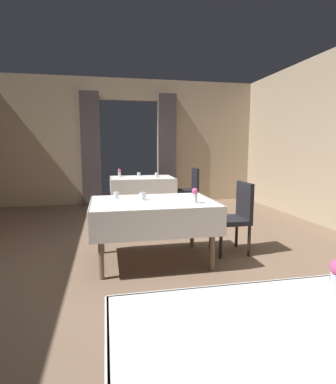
{
  "coord_description": "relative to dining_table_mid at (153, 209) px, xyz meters",
  "views": [
    {
      "loc": [
        -0.59,
        -3.43,
        1.38
      ],
      "look_at": [
        0.21,
        0.49,
        0.79
      ],
      "focal_mm": 28.53,
      "sensor_mm": 36.0,
      "label": 1
    }
  ],
  "objects": [
    {
      "name": "flower_vase_mid",
      "position": [
        0.45,
        -0.24,
        0.19
      ],
      "size": [
        0.07,
        0.07,
        0.17
      ],
      "color": "silver",
      "rests_on": "dining_table_mid"
    },
    {
      "name": "ground",
      "position": [
        0.05,
        -0.11,
        -0.65
      ],
      "size": [
        10.08,
        10.08,
        0.0
      ],
      "primitive_type": "plane",
      "color": "#7A604C"
    },
    {
      "name": "dining_table_mid",
      "position": [
        0.0,
        0.0,
        0.0
      ],
      "size": [
        1.46,
        1.05,
        0.75
      ],
      "color": "#7A604C",
      "rests_on": "ground"
    },
    {
      "name": "glass_far_b",
      "position": [
        0.18,
        3.18,
        0.14
      ],
      "size": [
        0.08,
        0.08,
        0.08
      ],
      "primitive_type": "cylinder",
      "color": "silver",
      "rests_on": "dining_table_far"
    },
    {
      "name": "flower_vase_far",
      "position": [
        -0.25,
        3.12,
        0.19
      ],
      "size": [
        0.07,
        0.07,
        0.17
      ],
      "color": "silver",
      "rests_on": "dining_table_far"
    },
    {
      "name": "glass_mid_b",
      "position": [
        -0.11,
        0.06,
        0.15
      ],
      "size": [
        0.08,
        0.08,
        0.1
      ],
      "primitive_type": "cylinder",
      "color": "silver",
      "rests_on": "dining_table_mid"
    },
    {
      "name": "chair_mid_right",
      "position": [
        1.11,
        0.11,
        -0.14
      ],
      "size": [
        0.44,
        0.44,
        0.93
      ],
      "color": "black",
      "rests_on": "ground"
    },
    {
      "name": "wall_back",
      "position": [
        0.05,
        4.07,
        0.87
      ],
      "size": [
        6.4,
        0.27,
        3.0
      ],
      "color": "tan",
      "rests_on": "ground"
    },
    {
      "name": "dining_table_far",
      "position": [
        0.21,
        2.87,
        -0.01
      ],
      "size": [
        1.33,
        0.94,
        0.75
      ],
      "color": "#7A604C",
      "rests_on": "ground"
    },
    {
      "name": "glass_mid_c",
      "position": [
        -0.42,
        0.25,
        0.14
      ],
      "size": [
        0.06,
        0.06,
        0.09
      ],
      "primitive_type": "cylinder",
      "color": "silver",
      "rests_on": "dining_table_mid"
    },
    {
      "name": "glass_far_c",
      "position": [
        0.52,
        2.81,
        0.15
      ],
      "size": [
        0.08,
        0.08,
        0.1
      ],
      "primitive_type": "cylinder",
      "color": "silver",
      "rests_on": "dining_table_far"
    },
    {
      "name": "chair_far_right",
      "position": [
        1.26,
        2.84,
        -0.14
      ],
      "size": [
        0.44,
        0.44,
        0.93
      ],
      "color": "black",
      "rests_on": "ground"
    }
  ]
}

